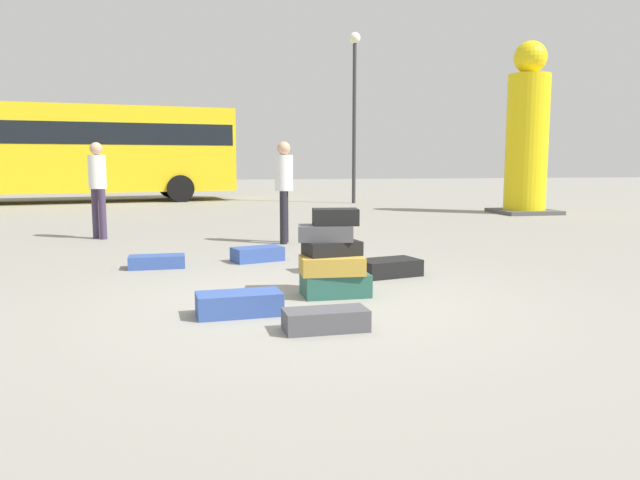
# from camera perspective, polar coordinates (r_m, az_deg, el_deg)

# --- Properties ---
(ground_plane) EXTENTS (80.00, 80.00, 0.00)m
(ground_plane) POSITION_cam_1_polar(r_m,az_deg,el_deg) (6.02, -0.93, -5.78)
(ground_plane) COLOR gray
(suitcase_tower) EXTENTS (0.73, 0.56, 0.88)m
(suitcase_tower) POSITION_cam_1_polar(r_m,az_deg,el_deg) (6.24, 1.16, -1.73)
(suitcase_tower) COLOR #26594C
(suitcase_tower) RESTS_ON ground
(suitcase_charcoal_foreground_far) EXTENTS (0.70, 0.34, 0.18)m
(suitcase_charcoal_foreground_far) POSITION_cam_1_polar(r_m,az_deg,el_deg) (5.01, 0.53, -7.44)
(suitcase_charcoal_foreground_far) COLOR #4C4C51
(suitcase_charcoal_foreground_far) RESTS_ON ground
(suitcase_navy_upright_blue) EXTENTS (0.78, 0.42, 0.20)m
(suitcase_navy_upright_blue) POSITION_cam_1_polar(r_m,az_deg,el_deg) (5.54, -7.54, -5.89)
(suitcase_navy_upright_blue) COLOR #334F99
(suitcase_navy_upright_blue) RESTS_ON ground
(suitcase_charcoal_left_side) EXTENTS (0.29, 0.36, 0.53)m
(suitcase_charcoal_left_side) POSITION_cam_1_polar(r_m,az_deg,el_deg) (7.48, 1.23, -1.10)
(suitcase_charcoal_left_side) COLOR #4C4C51
(suitcase_charcoal_left_side) RESTS_ON ground
(suitcase_navy_behind_tower) EXTENTS (0.75, 0.55, 0.19)m
(suitcase_navy_behind_tower) POSITION_cam_1_polar(r_m,az_deg,el_deg) (8.46, -5.84, -1.31)
(suitcase_navy_behind_tower) COLOR #334F99
(suitcase_navy_behind_tower) RESTS_ON ground
(suitcase_navy_right_side) EXTENTS (0.71, 0.35, 0.16)m
(suitcase_navy_right_side) POSITION_cam_1_polar(r_m,az_deg,el_deg) (8.15, -14.94, -1.96)
(suitcase_navy_right_side) COLOR #334F99
(suitcase_navy_right_side) RESTS_ON ground
(suitcase_black_foreground_near) EXTENTS (0.80, 0.60, 0.20)m
(suitcase_black_foreground_near) POSITION_cam_1_polar(r_m,az_deg,el_deg) (7.39, 6.41, -2.56)
(suitcase_black_foreground_near) COLOR black
(suitcase_black_foreground_near) RESTS_ON ground
(person_bearded_onlooker) EXTENTS (0.30, 0.30, 1.69)m
(person_bearded_onlooker) POSITION_cam_1_polar(r_m,az_deg,el_deg) (11.44, -20.00, 5.16)
(person_bearded_onlooker) COLOR #3F334C
(person_bearded_onlooker) RESTS_ON ground
(person_tourist_with_camera) EXTENTS (0.30, 0.33, 1.69)m
(person_tourist_with_camera) POSITION_cam_1_polar(r_m,az_deg,el_deg) (10.20, -3.38, 5.36)
(person_tourist_with_camera) COLOR black
(person_tourist_with_camera) RESTS_ON ground
(yellow_dummy_statue) EXTENTS (1.50, 1.50, 4.40)m
(yellow_dummy_statue) POSITION_cam_1_polar(r_m,az_deg,el_deg) (16.94, 18.71, 9.01)
(yellow_dummy_statue) COLOR yellow
(yellow_dummy_statue) RESTS_ON ground
(parked_bus) EXTENTS (11.24, 4.35, 3.15)m
(parked_bus) POSITION_cam_1_polar(r_m,az_deg,el_deg) (22.13, -22.71, 8.02)
(parked_bus) COLOR yellow
(parked_bus) RESTS_ON ground
(lamp_post) EXTENTS (0.36, 0.36, 5.41)m
(lamp_post) POSITION_cam_1_polar(r_m,az_deg,el_deg) (20.14, 3.22, 13.70)
(lamp_post) COLOR #333338
(lamp_post) RESTS_ON ground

